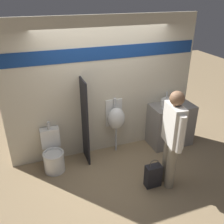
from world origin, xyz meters
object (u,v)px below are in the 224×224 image
(cell_phone, at_px, (164,109))
(urinal_near_counter, at_px, (116,118))
(sink_basin, at_px, (169,102))
(toilet, at_px, (53,155))
(shopping_bag, at_px, (153,176))
(person_in_vest, at_px, (172,136))

(cell_phone, distance_m, urinal_near_counter, 0.98)
(cell_phone, bearing_deg, sink_basin, 36.60)
(toilet, bearing_deg, urinal_near_counter, 7.04)
(sink_basin, bearing_deg, shopping_bag, -129.42)
(toilet, xyz_separation_m, person_in_vest, (1.80, -1.09, 0.66))
(cell_phone, bearing_deg, urinal_near_counter, 165.31)
(cell_phone, distance_m, shopping_bag, 1.40)
(urinal_near_counter, xyz_separation_m, shopping_bag, (0.22, -1.22, -0.54))
(cell_phone, relative_size, shopping_bag, 0.26)
(toilet, distance_m, shopping_bag, 1.87)
(cell_phone, distance_m, toilet, 2.34)
(urinal_near_counter, bearing_deg, person_in_vest, -68.75)
(urinal_near_counter, distance_m, shopping_bag, 1.36)
(sink_basin, bearing_deg, toilet, -178.13)
(sink_basin, height_order, shopping_bag, sink_basin)
(toilet, bearing_deg, cell_phone, -2.12)
(sink_basin, height_order, toilet, sink_basin)
(toilet, bearing_deg, sink_basin, 1.87)
(urinal_near_counter, height_order, shopping_bag, urinal_near_counter)
(cell_phone, relative_size, urinal_near_counter, 0.12)
(person_in_vest, height_order, shopping_bag, person_in_vest)
(toilet, bearing_deg, person_in_vest, -31.25)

